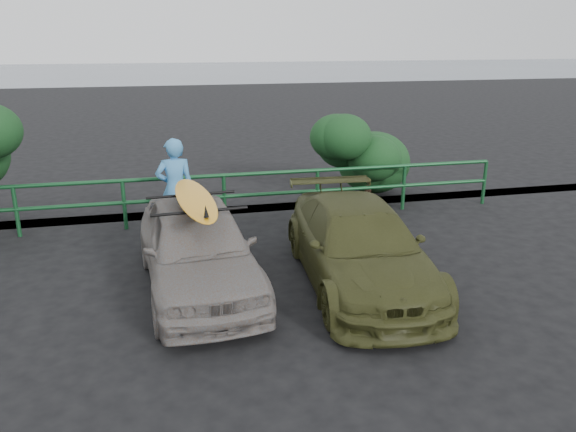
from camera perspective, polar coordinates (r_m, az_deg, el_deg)
The scene contains 9 objects.
ground at distance 7.22m, azimuth -9.56°, elevation -13.47°, with size 80.00×80.00×0.00m, color black.
ocean at distance 66.28m, azimuth -13.24°, elevation 14.15°, with size 200.00×200.00×0.00m, color slate.
guardrail at distance 11.63m, azimuth -11.39°, elevation 1.50°, with size 14.00×0.08×1.04m, color #134221, non-canonical shape.
shrub_right at distance 13.08m, azimuth 10.90°, elevation 5.54°, with size 3.20×2.40×2.01m, color #163D1A, non-canonical shape.
sedan at distance 8.58m, azimuth -9.17°, elevation -3.16°, with size 1.61×3.99×1.36m, color slate.
olive_vehicle at distance 8.75m, azimuth 7.23°, elevation -3.02°, with size 1.76×4.32×1.25m, color #3A3C1A.
man at distance 10.77m, azimuth -11.37°, elevation 2.68°, with size 0.71×0.46×1.94m, color #428AC6.
roof_rack at distance 8.35m, azimuth -9.41°, elevation 1.35°, with size 1.36×0.95×0.05m, color black, non-canonical shape.
surfboard at distance 8.34m, azimuth -9.43°, elevation 1.74°, with size 0.52×2.49×0.07m, color orange.
Camera 1 is at (-0.24, -6.18, 3.72)m, focal length 35.00 mm.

